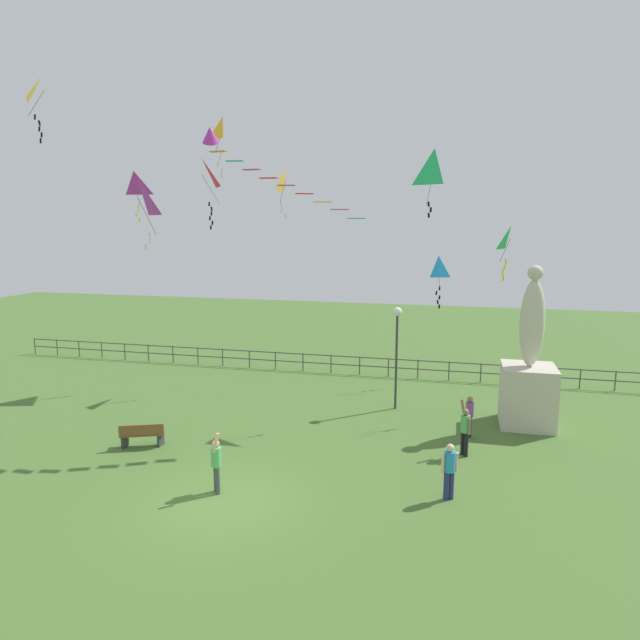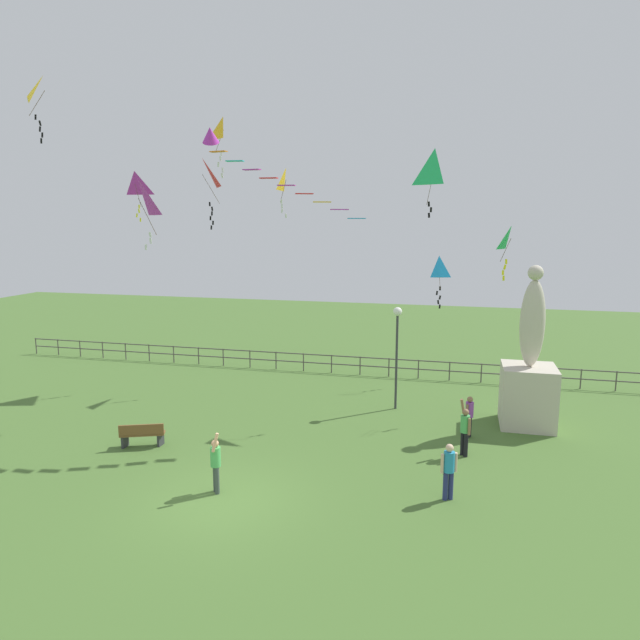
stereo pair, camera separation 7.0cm
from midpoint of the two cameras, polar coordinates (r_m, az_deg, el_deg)
name	(u,v)px [view 2 (the right image)]	position (r m, az deg, el deg)	size (l,w,h in m)	color
ground_plane	(222,501)	(16.66, -9.76, -17.64)	(80.00, 80.00, 0.00)	#476B2D
statue_monument	(529,380)	(22.75, 20.52, -5.73)	(1.96, 1.96, 6.13)	beige
lamppost	(397,335)	(23.13, 7.92, -1.53)	(0.36, 0.36, 4.29)	#38383D
park_bench	(142,434)	(20.66, -17.52, -10.99)	(1.55, 0.93, 0.85)	brown
person_0	(469,414)	(21.13, 15.03, -9.21)	(0.28, 0.42, 1.53)	black
person_1	(449,468)	(16.50, 13.07, -14.42)	(0.45, 0.30, 1.63)	navy
person_2	(465,428)	(19.46, 14.61, -10.60)	(0.39, 0.49, 1.91)	black
person_3	(216,462)	(16.73, -10.44, -13.98)	(0.37, 0.48, 1.86)	#3F4C47
kite_0	(511,241)	(23.44, 18.87, 7.64)	(0.69, 0.85, 2.14)	#1EB759
kite_1	(135,185)	(30.66, -18.21, 12.92)	(1.14, 0.79, 2.48)	#B22DB2
kite_2	(286,181)	(26.85, -3.40, 13.94)	(0.49, 1.14, 2.28)	yellow
kite_3	(223,132)	(23.95, -9.72, 18.30)	(0.95, 0.84, 2.37)	yellow
kite_4	(44,93)	(25.68, -26.14, 20.01)	(1.08, 1.14, 2.49)	yellow
kite_5	(203,176)	(27.71, -11.74, 14.08)	(1.26, 1.30, 3.23)	red
kite_6	(139,200)	(21.17, -17.84, 11.53)	(1.08, 1.03, 2.45)	#B22DB2
kite_7	(439,270)	(27.54, 12.05, 5.03)	(0.80, 0.76, 2.48)	#198CD1
kite_8	(434,169)	(23.47, 11.62, 14.77)	(1.13, 0.96, 2.68)	#1EB759
streamer_kite	(223,143)	(21.17, -9.70, 17.26)	(5.91, 1.57, 3.33)	#B22DB2
waterfront_railing	(328,361)	(29.07, 0.84, -4.17)	(36.04, 0.06, 0.95)	#4C4742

